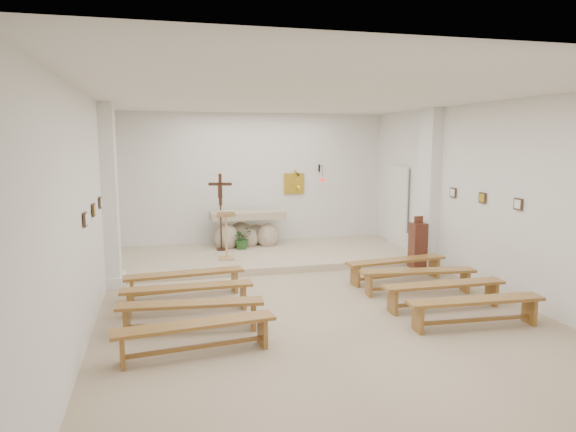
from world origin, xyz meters
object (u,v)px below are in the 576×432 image
object	(u,v)px
donation_pedestal	(418,245)
bench_right_third	(444,289)
bench_left_fourth	(195,331)
crucifix_stand	(221,206)
bench_left_third	(191,310)
bench_right_front	(396,265)
bench_left_second	(187,292)
bench_right_second	(418,276)
altar	(247,231)
bench_left_front	(185,278)
lectern	(226,235)
bench_right_fourth	(475,306)

from	to	relation	value
donation_pedestal	bench_right_third	xyz separation A→B (m)	(-0.95, -2.67, -0.17)
bench_right_third	bench_left_fourth	size ratio (longest dim) A/B	0.99
crucifix_stand	bench_left_third	distance (m)	5.05
bench_right_front	bench_left_second	world-z (taller)	same
bench_right_second	bench_left_fourth	world-z (taller)	same
altar	bench_right_second	bearing A→B (deg)	-61.25
bench_left_front	lectern	bearing A→B (deg)	58.52
bench_right_front	crucifix_stand	bearing A→B (deg)	128.25
bench_right_second	bench_left_fourth	distance (m)	4.51
donation_pedestal	bench_right_fourth	world-z (taller)	donation_pedestal
altar	bench_right_third	size ratio (longest dim) A/B	0.88
donation_pedestal	bench_left_front	size ratio (longest dim) A/B	0.54
donation_pedestal	bench_left_second	size ratio (longest dim) A/B	0.54
crucifix_stand	bench_left_fourth	xyz separation A→B (m)	(-1.04, -5.75, -0.89)
bench_left_front	bench_right_second	bearing A→B (deg)	-17.29
bench_right_second	donation_pedestal	bearing A→B (deg)	69.25
lectern	bench_right_second	bearing A→B (deg)	-38.67
crucifix_stand	bench_left_second	xyz separation A→B (m)	(-1.04, -3.98, -0.89)
bench_left_third	altar	bearing A→B (deg)	77.92
bench_right_front	bench_right_fourth	xyz separation A→B (m)	(0.00, -2.65, 0.00)
altar	bench_right_front	bearing A→B (deg)	-55.49
bench_left_fourth	bench_left_front	bearing A→B (deg)	83.39
donation_pedestal	lectern	bearing A→B (deg)	162.30
lectern	crucifix_stand	xyz separation A→B (m)	(0.00, 0.99, 0.52)
crucifix_stand	bench_right_front	size ratio (longest dim) A/B	0.86
crucifix_stand	bench_right_second	bearing A→B (deg)	-36.48
altar	donation_pedestal	bearing A→B (deg)	-37.80
altar	bench_right_second	size ratio (longest dim) A/B	0.87
bench_right_front	bench_right_second	distance (m)	0.88
donation_pedestal	bench_right_fourth	size ratio (longest dim) A/B	0.54
bench_left_third	crucifix_stand	bearing A→B (deg)	84.05
bench_right_third	bench_left_front	bearing A→B (deg)	157.62
bench_left_second	donation_pedestal	bearing A→B (deg)	19.09
bench_left_second	bench_right_fourth	distance (m)	4.51
crucifix_stand	bench_right_front	bearing A→B (deg)	-29.35
bench_left_front	bench_right_third	size ratio (longest dim) A/B	1.01
lectern	bench_left_third	size ratio (longest dim) A/B	0.53
bench_left_front	bench_left_second	size ratio (longest dim) A/B	1.01
crucifix_stand	bench_left_third	size ratio (longest dim) A/B	0.86
lectern	bench_left_front	size ratio (longest dim) A/B	0.53
altar	bench_left_third	bearing A→B (deg)	-108.34
bench_right_front	bench_left_second	xyz separation A→B (m)	(-4.15, -0.88, 0.00)
lectern	bench_left_front	xyz separation A→B (m)	(-1.04, -2.10, -0.37)
bench_right_third	bench_left_fourth	distance (m)	4.25
bench_right_third	bench_right_fourth	xyz separation A→B (m)	(0.00, -0.88, 0.00)
altar	crucifix_stand	size ratio (longest dim) A/B	1.00
altar	lectern	distance (m)	1.57
donation_pedestal	bench_left_second	world-z (taller)	donation_pedestal
crucifix_stand	bench_left_fourth	bearing A→B (deg)	-84.77
bench_left_second	bench_right_second	world-z (taller)	same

